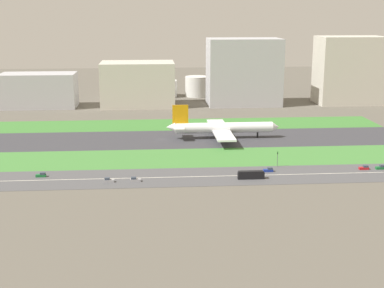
# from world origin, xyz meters

# --- Properties ---
(ground_plane) EXTENTS (800.00, 800.00, 0.00)m
(ground_plane) POSITION_xyz_m (0.00, 0.00, 0.00)
(ground_plane) COLOR #5B564C
(runway) EXTENTS (280.00, 46.00, 0.10)m
(runway) POSITION_xyz_m (0.00, 0.00, 0.05)
(runway) COLOR #38383D
(runway) RESTS_ON ground_plane
(grass_median_north) EXTENTS (280.00, 36.00, 0.10)m
(grass_median_north) POSITION_xyz_m (0.00, 41.00, 0.05)
(grass_median_north) COLOR #3D7A33
(grass_median_north) RESTS_ON ground_plane
(grass_median_south) EXTENTS (280.00, 36.00, 0.10)m
(grass_median_south) POSITION_xyz_m (0.00, -41.00, 0.05)
(grass_median_south) COLOR #427F38
(grass_median_south) RESTS_ON ground_plane
(highway) EXTENTS (280.00, 28.00, 0.10)m
(highway) POSITION_xyz_m (0.00, -73.00, 0.05)
(highway) COLOR #4C4C4F
(highway) RESTS_ON ground_plane
(highway_centerline) EXTENTS (266.00, 0.50, 0.01)m
(highway_centerline) POSITION_xyz_m (0.00, -73.00, 0.11)
(highway_centerline) COLOR silver
(highway_centerline) RESTS_ON highway
(airliner) EXTENTS (65.00, 56.00, 19.70)m
(airliner) POSITION_xyz_m (33.70, 0.00, 6.23)
(airliner) COLOR white
(airliner) RESTS_ON runway
(bus_1) EXTENTS (11.60, 2.50, 3.50)m
(bus_1) POSITION_xyz_m (36.72, -78.00, 1.82)
(bus_1) COLOR black
(bus_1) RESTS_ON highway
(car_4) EXTENTS (4.40, 1.80, 2.00)m
(car_4) POSITION_xyz_m (-24.92, -78.00, 0.92)
(car_4) COLOR #99999E
(car_4) RESTS_ON highway
(car_1) EXTENTS (4.40, 1.80, 2.00)m
(car_1) POSITION_xyz_m (-55.07, -68.00, 0.92)
(car_1) COLOR #19662D
(car_1) RESTS_ON highway
(car_3) EXTENTS (4.40, 1.80, 2.00)m
(car_3) POSITION_xyz_m (91.57, -68.00, 0.92)
(car_3) COLOR #B2191E
(car_3) RESTS_ON highway
(car_2) EXTENTS (4.40, 1.80, 2.00)m
(car_2) POSITION_xyz_m (46.77, -68.00, 0.92)
(car_2) COLOR navy
(car_2) RESTS_ON highway
(car_5) EXTENTS (4.40, 1.80, 2.00)m
(car_5) POSITION_xyz_m (99.51, -68.00, 0.92)
(car_5) COLOR #19662D
(car_5) RESTS_ON highway
(car_6) EXTENTS (4.40, 1.80, 2.00)m
(car_6) POSITION_xyz_m (-13.66, -78.00, 0.92)
(car_6) COLOR #99999E
(car_6) RESTS_ON highway
(traffic_light) EXTENTS (0.36, 0.50, 7.20)m
(traffic_light) POSITION_xyz_m (52.58, -60.01, 4.29)
(traffic_light) COLOR #4C4C51
(traffic_light) RESTS_ON highway
(terminal_building) EXTENTS (55.56, 26.92, 25.73)m
(terminal_building) POSITION_xyz_m (-90.00, 114.00, 12.86)
(terminal_building) COLOR #B2B2B7
(terminal_building) RESTS_ON ground_plane
(hangar_building) EXTENTS (55.17, 35.84, 33.57)m
(hangar_building) POSITION_xyz_m (-15.60, 114.00, 16.79)
(hangar_building) COLOR beige
(hangar_building) RESTS_ON ground_plane
(office_tower) EXTENTS (55.60, 32.44, 50.89)m
(office_tower) POSITION_xyz_m (65.97, 114.00, 25.44)
(office_tower) COLOR #B2B2B7
(office_tower) RESTS_ON ground_plane
(cargo_warehouse) EXTENTS (50.48, 31.58, 52.15)m
(cargo_warehouse) POSITION_xyz_m (149.47, 114.00, 26.07)
(cargo_warehouse) COLOR beige
(cargo_warehouse) RESTS_ON ground_plane
(fuel_tank_west) EXTENTS (25.14, 25.14, 15.55)m
(fuel_tank_west) POSITION_xyz_m (-28.94, 159.00, 7.78)
(fuel_tank_west) COLOR silver
(fuel_tank_west) RESTS_ON ground_plane
(fuel_tank_centre) EXTENTS (21.66, 21.66, 13.94)m
(fuel_tank_centre) POSITION_xyz_m (5.87, 159.00, 6.97)
(fuel_tank_centre) COLOR silver
(fuel_tank_centre) RESTS_ON ground_plane
(fuel_tank_east) EXTENTS (19.73, 19.73, 16.99)m
(fuel_tank_east) POSITION_xyz_m (33.55, 159.00, 8.50)
(fuel_tank_east) COLOR silver
(fuel_tank_east) RESTS_ON ground_plane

